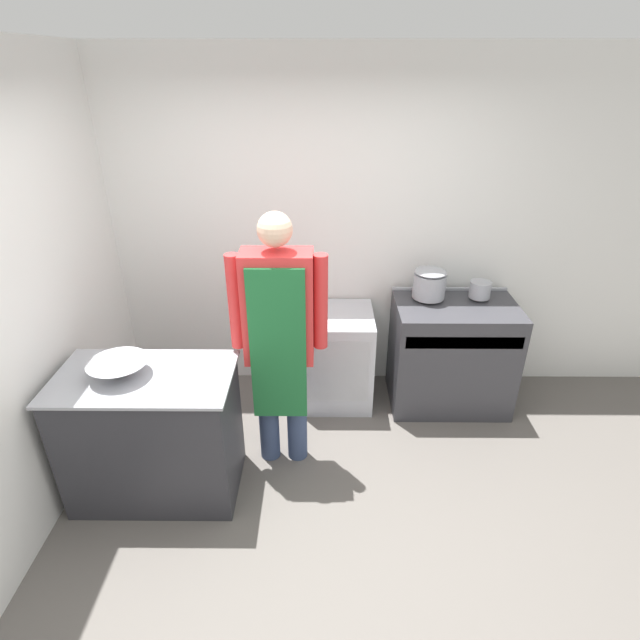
{
  "coord_description": "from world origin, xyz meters",
  "views": [
    {
      "loc": [
        0.05,
        -2.04,
        2.56
      ],
      "look_at": [
        0.03,
        0.98,
        0.99
      ],
      "focal_mm": 28.0,
      "sensor_mm": 36.0,
      "label": 1
    }
  ],
  "objects_px": {
    "stove": "(451,355)",
    "stock_pot": "(429,283)",
    "fridge_unit": "(337,357)",
    "person_cook": "(279,332)",
    "sauce_pot": "(480,289)",
    "mixing_bowl": "(119,369)"
  },
  "relations": [
    {
      "from": "stove",
      "to": "stock_pot",
      "type": "bearing_deg",
      "value": 153.01
    },
    {
      "from": "fridge_unit",
      "to": "person_cook",
      "type": "relative_size",
      "value": 0.44
    },
    {
      "from": "fridge_unit",
      "to": "sauce_pot",
      "type": "distance_m",
      "value": 1.26
    },
    {
      "from": "person_cook",
      "to": "sauce_pot",
      "type": "xyz_separation_m",
      "value": [
        1.51,
        0.79,
        -0.05
      ]
    },
    {
      "from": "stock_pot",
      "to": "sauce_pot",
      "type": "xyz_separation_m",
      "value": [
        0.4,
        0.0,
        -0.05
      ]
    },
    {
      "from": "stove",
      "to": "person_cook",
      "type": "height_order",
      "value": "person_cook"
    },
    {
      "from": "fridge_unit",
      "to": "person_cook",
      "type": "distance_m",
      "value": 1.04
    },
    {
      "from": "stove",
      "to": "sauce_pot",
      "type": "distance_m",
      "value": 0.57
    },
    {
      "from": "person_cook",
      "to": "mixing_bowl",
      "type": "bearing_deg",
      "value": -162.39
    },
    {
      "from": "person_cook",
      "to": "stock_pot",
      "type": "xyz_separation_m",
      "value": [
        1.11,
        0.79,
        0.0
      ]
    },
    {
      "from": "person_cook",
      "to": "stock_pot",
      "type": "relative_size",
      "value": 7.14
    },
    {
      "from": "fridge_unit",
      "to": "stock_pot",
      "type": "bearing_deg",
      "value": 5.4
    },
    {
      "from": "mixing_bowl",
      "to": "person_cook",
      "type": "bearing_deg",
      "value": 17.61
    },
    {
      "from": "stove",
      "to": "sauce_pot",
      "type": "bearing_deg",
      "value": 29.81
    },
    {
      "from": "mixing_bowl",
      "to": "stock_pot",
      "type": "relative_size",
      "value": 1.42
    },
    {
      "from": "stove",
      "to": "fridge_unit",
      "type": "xyz_separation_m",
      "value": [
        -0.92,
        0.04,
        -0.05
      ]
    },
    {
      "from": "fridge_unit",
      "to": "person_cook",
      "type": "bearing_deg",
      "value": -118.53
    },
    {
      "from": "stock_pot",
      "to": "fridge_unit",
      "type": "bearing_deg",
      "value": -174.6
    },
    {
      "from": "stove",
      "to": "mixing_bowl",
      "type": "bearing_deg",
      "value": -156.43
    },
    {
      "from": "sauce_pot",
      "to": "stove",
      "type": "bearing_deg",
      "value": -150.19
    },
    {
      "from": "fridge_unit",
      "to": "stove",
      "type": "bearing_deg",
      "value": -2.51
    },
    {
      "from": "stove",
      "to": "fridge_unit",
      "type": "distance_m",
      "value": 0.93
    }
  ]
}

